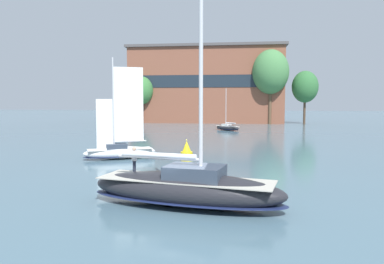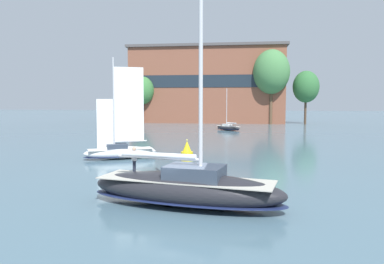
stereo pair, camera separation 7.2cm
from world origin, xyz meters
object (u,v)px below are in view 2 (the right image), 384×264
Objects in this scene: tree_shore_center at (143,91)px; sailboat_moored_near_marina at (120,150)px; tree_shore_left at (306,87)px; sailboat_moored_mid_channel at (228,127)px; tree_shore_right at (271,72)px; channel_buoy at (187,152)px; sailboat_main at (186,187)px.

tree_shore_center is 61.78m from sailboat_moored_near_marina.
tree_shore_left is 30.70m from sailboat_moored_mid_channel.
tree_shore_right is 26.66m from sailboat_moored_mid_channel.
tree_shore_right is 1.78× the size of sailboat_moored_near_marina.
sailboat_moored_near_marina is 40.37m from sailboat_moored_mid_channel.
tree_shore_center is 64.21m from channel_buoy.
channel_buoy is (-2.76, -39.51, 0.31)m from sailboat_moored_mid_channel.
sailboat_moored_near_marina is at bearing -77.08° from tree_shore_center.
tree_shore_center reaches higher than channel_buoy.
tree_shore_right is at bearing -171.93° from tree_shore_left.
tree_shore_center is at bearing 107.00° from sailboat_main.
tree_shore_left reaches higher than tree_shore_center.
tree_shore_center is at bearing 109.28° from channel_buoy.
sailboat_main reaches higher than sailboat_moored_mid_channel.
sailboat_main reaches higher than sailboat_moored_near_marina.
tree_shore_right is (-8.89, -1.26, 3.80)m from tree_shore_left.
tree_shore_center is 80.48m from sailboat_main.
channel_buoy is at bearing -70.72° from tree_shore_center.
tree_shore_left reaches higher than sailboat_moored_mid_channel.
tree_shore_left is 42.88m from tree_shore_center.
sailboat_moored_mid_channel is at bearing -40.93° from tree_shore_center.
tree_shore_right is 1.15× the size of sailboat_main.
sailboat_moored_near_marina is 4.79× the size of channel_buoy.
sailboat_moored_near_marina is 1.24× the size of sailboat_moored_mid_channel.
tree_shore_left is 0.83× the size of sailboat_main.
tree_shore_right is at bearing 64.26° from sailboat_moored_mid_channel.
tree_shore_center is at bearing -179.30° from tree_shore_right.
tree_shore_center is 32.55m from sailboat_moored_mid_channel.
tree_shore_right is 78.71m from sailboat_main.
channel_buoy is at bearing 98.24° from sailboat_main.
tree_shore_left is at bearing 49.52° from sailboat_moored_mid_channel.
sailboat_moored_mid_channel is at bearing 86.01° from channel_buoy.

